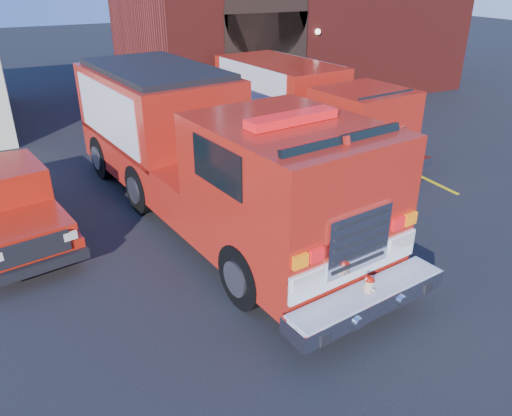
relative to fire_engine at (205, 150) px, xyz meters
name	(u,v)px	position (x,y,z in m)	size (l,w,h in m)	color
ground	(233,239)	(0.06, -1.39, -1.71)	(100.00, 100.00, 0.00)	black
parking_stripe_near	(420,176)	(6.56, -0.39, -1.70)	(0.12, 3.00, 0.01)	yellow
parking_stripe_mid	(358,146)	(6.56, 2.61, -1.70)	(0.12, 3.00, 0.01)	yellow
parking_stripe_far	(312,124)	(6.56, 5.61, -1.70)	(0.12, 3.00, 0.01)	yellow
fire_engine	(205,150)	(0.00, 0.00, 0.00)	(4.44, 11.01, 3.30)	black
pickup_truck	(2,202)	(-4.49, 1.11, -0.88)	(2.87, 5.59, 1.74)	black
secondary_truck	(303,104)	(4.85, 3.54, -0.26)	(3.51, 8.42, 2.65)	black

